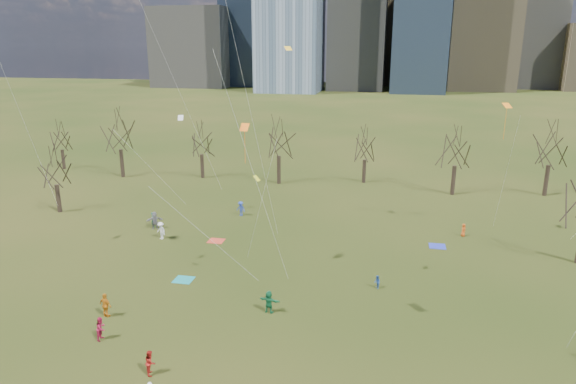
% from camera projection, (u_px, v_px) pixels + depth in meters
% --- Properties ---
extents(ground, '(500.00, 500.00, 0.00)m').
position_uv_depth(ground, '(253.00, 337.00, 35.20)').
color(ground, black).
rests_on(ground, ground).
extents(bare_tree_row, '(113.04, 29.80, 9.50)m').
position_uv_depth(bare_tree_row, '(325.00, 147.00, 68.59)').
color(bare_tree_row, black).
rests_on(bare_tree_row, ground).
extents(blanket_teal, '(1.60, 1.50, 0.03)m').
position_uv_depth(blanket_teal, '(184.00, 280.00, 43.77)').
color(blanket_teal, teal).
rests_on(blanket_teal, ground).
extents(blanket_navy, '(1.60, 1.50, 0.03)m').
position_uv_depth(blanket_navy, '(437.00, 246.00, 51.06)').
color(blanket_navy, '#2734B8').
rests_on(blanket_navy, ground).
extents(blanket_crimson, '(1.60, 1.50, 0.03)m').
position_uv_depth(blanket_crimson, '(216.00, 241.00, 52.44)').
color(blanket_crimson, red).
rests_on(blanket_crimson, ground).
extents(person_2, '(0.63, 0.81, 1.65)m').
position_uv_depth(person_2, '(101.00, 328.00, 34.75)').
color(person_2, '#AC183D').
rests_on(person_2, ground).
extents(person_4, '(1.18, 0.76, 1.87)m').
position_uv_depth(person_4, '(106.00, 305.00, 37.60)').
color(person_4, orange).
rests_on(person_4, ground).
extents(person_5, '(1.69, 0.82, 1.75)m').
position_uv_depth(person_5, '(269.00, 302.00, 38.23)').
color(person_5, '#186C3F').
rests_on(person_5, ground).
extents(person_8, '(0.56, 0.65, 1.14)m').
position_uv_depth(person_8, '(377.00, 282.00, 42.08)').
color(person_8, '#224A95').
rests_on(person_8, ground).
extents(person_9, '(1.37, 1.17, 1.84)m').
position_uv_depth(person_9, '(161.00, 231.00, 52.75)').
color(person_9, white).
rests_on(person_9, ground).
extents(person_11, '(1.85, 1.34, 1.93)m').
position_uv_depth(person_11, '(155.00, 220.00, 55.70)').
color(person_11, slate).
rests_on(person_11, ground).
extents(person_12, '(0.71, 0.80, 1.37)m').
position_uv_depth(person_12, '(463.00, 230.00, 53.60)').
color(person_12, '#D55317').
rests_on(person_12, ground).
extents(person_13, '(0.49, 0.67, 1.67)m').
position_uv_depth(person_13, '(153.00, 220.00, 56.29)').
color(person_13, '#186C4D').
rests_on(person_13, ground).
extents(person_14, '(0.84, 0.94, 1.59)m').
position_uv_depth(person_14, '(150.00, 362.00, 31.09)').
color(person_14, '#B21E19').
rests_on(person_14, ground).
extents(person_15, '(1.28, 0.99, 1.75)m').
position_uv_depth(person_15, '(241.00, 209.00, 59.98)').
color(person_15, '#263FA5').
rests_on(person_15, ground).
extents(kites_airborne, '(63.52, 34.77, 32.74)m').
position_uv_depth(kites_airborne, '(291.00, 123.00, 42.80)').
color(kites_airborne, orange).
rests_on(kites_airborne, ground).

